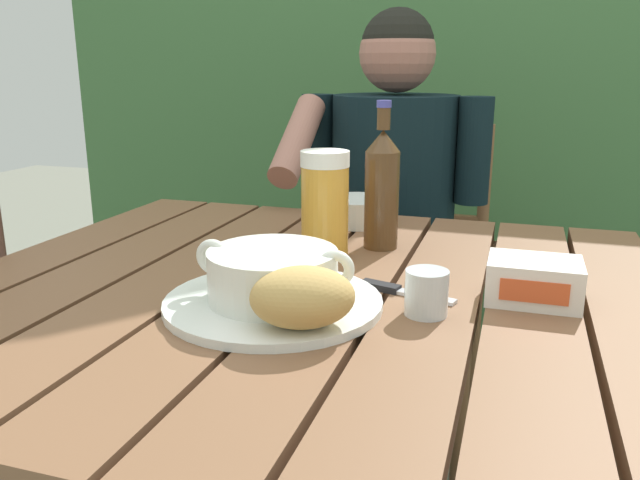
{
  "coord_description": "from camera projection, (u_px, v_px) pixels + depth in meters",
  "views": [
    {
      "loc": [
        0.23,
        -0.84,
        1.09
      ],
      "look_at": [
        -0.03,
        0.0,
        0.85
      ],
      "focal_mm": 35.54,
      "sensor_mm": 36.0,
      "label": 1
    }
  ],
  "objects": [
    {
      "name": "dining_table",
      "position": [
        341.0,
        351.0,
        0.95
      ],
      "size": [
        1.19,
        0.98,
        0.78
      ],
      "color": "brown",
      "rests_on": "ground_plane"
    },
    {
      "name": "chair_near_diner",
      "position": [
        401.0,
        280.0,
        1.88
      ],
      "size": [
        0.47,
        0.48,
        0.92
      ],
      "color": "brown",
      "rests_on": "ground_plane"
    },
    {
      "name": "person_eating",
      "position": [
        388.0,
        214.0,
        1.63
      ],
      "size": [
        0.48,
        0.47,
        1.23
      ],
      "color": "black",
      "rests_on": "ground_plane"
    },
    {
      "name": "serving_plate",
      "position": [
        273.0,
        302.0,
        0.85
      ],
      "size": [
        0.29,
        0.29,
        0.01
      ],
      "color": "white",
      "rests_on": "dining_table"
    },
    {
      "name": "soup_bowl",
      "position": [
        273.0,
        273.0,
        0.84
      ],
      "size": [
        0.22,
        0.17,
        0.08
      ],
      "color": "white",
      "rests_on": "serving_plate"
    },
    {
      "name": "bread_roll",
      "position": [
        300.0,
        297.0,
        0.75
      ],
      "size": [
        0.15,
        0.14,
        0.07
      ],
      "color": "tan",
      "rests_on": "serving_plate"
    },
    {
      "name": "beer_glass",
      "position": [
        325.0,
        204.0,
        1.06
      ],
      "size": [
        0.08,
        0.08,
        0.18
      ],
      "color": "gold",
      "rests_on": "dining_table"
    },
    {
      "name": "beer_bottle",
      "position": [
        382.0,
        187.0,
        1.11
      ],
      "size": [
        0.06,
        0.06,
        0.26
      ],
      "color": "#4D331B",
      "rests_on": "dining_table"
    },
    {
      "name": "water_glass_small",
      "position": [
        426.0,
        293.0,
        0.82
      ],
      "size": [
        0.06,
        0.06,
        0.06
      ],
      "color": "silver",
      "rests_on": "dining_table"
    },
    {
      "name": "butter_tub",
      "position": [
        534.0,
        281.0,
        0.87
      ],
      "size": [
        0.12,
        0.1,
        0.06
      ],
      "color": "white",
      "rests_on": "dining_table"
    },
    {
      "name": "table_knife",
      "position": [
        397.0,
        290.0,
        0.9
      ],
      "size": [
        0.14,
        0.06,
        0.01
      ],
      "color": "silver",
      "rests_on": "dining_table"
    },
    {
      "name": "diner_bowl",
      "position": [
        358.0,
        211.0,
        1.3
      ],
      "size": [
        0.13,
        0.13,
        0.05
      ],
      "color": "white",
      "rests_on": "dining_table"
    }
  ]
}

